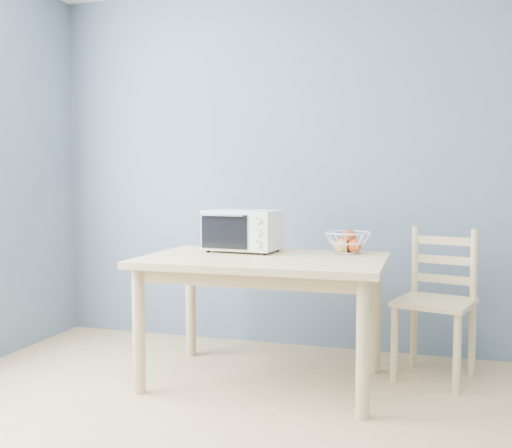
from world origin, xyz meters
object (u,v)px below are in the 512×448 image
(dining_table, at_px, (263,274))
(fruit_basket, at_px, (347,242))
(toaster_oven, at_px, (240,230))
(dining_chair, at_px, (437,305))

(dining_table, distance_m, fruit_basket, 0.57)
(dining_table, bearing_deg, toaster_oven, 135.20)
(dining_table, relative_size, fruit_basket, 4.77)
(toaster_oven, bearing_deg, dining_chair, 14.07)
(fruit_basket, distance_m, dining_chair, 0.66)
(toaster_oven, xyz_separation_m, fruit_basket, (0.66, 0.09, -0.07))
(dining_chair, bearing_deg, toaster_oven, -154.65)
(dining_table, relative_size, toaster_oven, 2.96)
(fruit_basket, relative_size, dining_chair, 0.32)
(fruit_basket, bearing_deg, dining_chair, 9.37)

